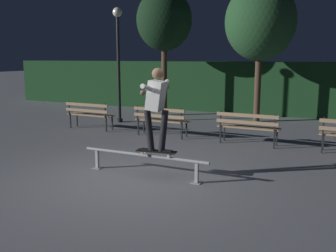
{
  "coord_description": "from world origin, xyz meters",
  "views": [
    {
      "loc": [
        3.49,
        -5.93,
        2.27
      ],
      "look_at": [
        0.14,
        1.09,
        0.85
      ],
      "focal_mm": 40.67,
      "sensor_mm": 36.0,
      "label": 1
    }
  ],
  "objects_px": {
    "skateboard": "(156,152)",
    "tree_behind_benches": "(260,22)",
    "grind_rail": "(144,159)",
    "lamp_post_left": "(118,50)",
    "park_bench_leftmost": "(89,113)",
    "skateboarder": "(156,102)",
    "park_bench_right_center": "(248,125)",
    "tree_far_left": "(164,21)",
    "park_bench_left_center": "(161,118)"
  },
  "relations": [
    {
      "from": "skateboarder",
      "to": "park_bench_leftmost",
      "type": "xyz_separation_m",
      "value": [
        -4.14,
        3.39,
        -0.9
      ]
    },
    {
      "from": "skateboard",
      "to": "tree_far_left",
      "type": "bearing_deg",
      "value": 114.98
    },
    {
      "from": "skateboard",
      "to": "tree_behind_benches",
      "type": "height_order",
      "value": "tree_behind_benches"
    },
    {
      "from": "park_bench_left_center",
      "to": "lamp_post_left",
      "type": "height_order",
      "value": "lamp_post_left"
    },
    {
      "from": "skateboarder",
      "to": "park_bench_left_center",
      "type": "bearing_deg",
      "value": 115.45
    },
    {
      "from": "skateboarder",
      "to": "park_bench_right_center",
      "type": "relative_size",
      "value": 0.97
    },
    {
      "from": "tree_far_left",
      "to": "tree_behind_benches",
      "type": "bearing_deg",
      "value": 0.84
    },
    {
      "from": "park_bench_left_center",
      "to": "lamp_post_left",
      "type": "distance_m",
      "value": 3.48
    },
    {
      "from": "skateboard",
      "to": "park_bench_leftmost",
      "type": "bearing_deg",
      "value": 140.62
    },
    {
      "from": "grind_rail",
      "to": "lamp_post_left",
      "type": "height_order",
      "value": "lamp_post_left"
    },
    {
      "from": "skateboard",
      "to": "park_bench_leftmost",
      "type": "distance_m",
      "value": 5.35
    },
    {
      "from": "grind_rail",
      "to": "tree_behind_benches",
      "type": "bearing_deg",
      "value": 85.37
    },
    {
      "from": "skateboard",
      "to": "tree_behind_benches",
      "type": "bearing_deg",
      "value": 87.57
    },
    {
      "from": "skateboard",
      "to": "skateboarder",
      "type": "bearing_deg",
      "value": 7.54
    },
    {
      "from": "grind_rail",
      "to": "park_bench_right_center",
      "type": "relative_size",
      "value": 1.66
    },
    {
      "from": "skateboarder",
      "to": "park_bench_left_center",
      "type": "relative_size",
      "value": 0.97
    },
    {
      "from": "grind_rail",
      "to": "lamp_post_left",
      "type": "relative_size",
      "value": 0.69
    },
    {
      "from": "park_bench_leftmost",
      "to": "tree_far_left",
      "type": "xyz_separation_m",
      "value": [
        0.83,
        3.7,
        3.07
      ]
    },
    {
      "from": "skateboarder",
      "to": "lamp_post_left",
      "type": "relative_size",
      "value": 0.4
    },
    {
      "from": "park_bench_leftmost",
      "to": "grind_rail",
      "type": "bearing_deg",
      "value": -41.33
    },
    {
      "from": "grind_rail",
      "to": "park_bench_right_center",
      "type": "xyz_separation_m",
      "value": [
        1.19,
        3.39,
        0.21
      ]
    },
    {
      "from": "skateboarder",
      "to": "tree_far_left",
      "type": "relative_size",
      "value": 0.33
    },
    {
      "from": "park_bench_left_center",
      "to": "lamp_post_left",
      "type": "relative_size",
      "value": 0.41
    },
    {
      "from": "park_bench_leftmost",
      "to": "skateboarder",
      "type": "bearing_deg",
      "value": -39.36
    },
    {
      "from": "grind_rail",
      "to": "skateboard",
      "type": "bearing_deg",
      "value": 0.0
    },
    {
      "from": "lamp_post_left",
      "to": "tree_far_left",
      "type": "bearing_deg",
      "value": 71.29
    },
    {
      "from": "lamp_post_left",
      "to": "grind_rail",
      "type": "bearing_deg",
      "value": -53.07
    },
    {
      "from": "park_bench_leftmost",
      "to": "lamp_post_left",
      "type": "xyz_separation_m",
      "value": [
        0.11,
        1.59,
        1.94
      ]
    },
    {
      "from": "park_bench_left_center",
      "to": "tree_far_left",
      "type": "xyz_separation_m",
      "value": [
        -1.7,
        3.7,
        3.07
      ]
    },
    {
      "from": "tree_far_left",
      "to": "park_bench_right_center",
      "type": "bearing_deg",
      "value": -41.29
    },
    {
      "from": "skateboarder",
      "to": "park_bench_right_center",
      "type": "bearing_deg",
      "value": 75.01
    },
    {
      "from": "park_bench_leftmost",
      "to": "park_bench_left_center",
      "type": "distance_m",
      "value": 2.52
    },
    {
      "from": "skateboarder",
      "to": "park_bench_right_center",
      "type": "distance_m",
      "value": 3.62
    },
    {
      "from": "skateboarder",
      "to": "tree_behind_benches",
      "type": "distance_m",
      "value": 7.43
    },
    {
      "from": "grind_rail",
      "to": "skateboard",
      "type": "xyz_separation_m",
      "value": [
        0.28,
        0.0,
        0.17
      ]
    },
    {
      "from": "park_bench_left_center",
      "to": "park_bench_right_center",
      "type": "relative_size",
      "value": 1.0
    },
    {
      "from": "skateboarder",
      "to": "park_bench_leftmost",
      "type": "relative_size",
      "value": 0.97
    },
    {
      "from": "grind_rail",
      "to": "tree_far_left",
      "type": "bearing_deg",
      "value": 113.13
    },
    {
      "from": "skateboarder",
      "to": "park_bench_leftmost",
      "type": "distance_m",
      "value": 5.42
    },
    {
      "from": "skateboarder",
      "to": "park_bench_left_center",
      "type": "distance_m",
      "value": 3.86
    },
    {
      "from": "grind_rail",
      "to": "park_bench_leftmost",
      "type": "relative_size",
      "value": 1.66
    },
    {
      "from": "grind_rail",
      "to": "tree_far_left",
      "type": "distance_m",
      "value": 8.38
    },
    {
      "from": "grind_rail",
      "to": "tree_behind_benches",
      "type": "relative_size",
      "value": 0.56
    },
    {
      "from": "skateboard",
      "to": "skateboarder",
      "type": "xyz_separation_m",
      "value": [
        0.0,
        0.0,
        0.94
      ]
    },
    {
      "from": "tree_behind_benches",
      "to": "lamp_post_left",
      "type": "distance_m",
      "value": 4.93
    },
    {
      "from": "grind_rail",
      "to": "tree_far_left",
      "type": "xyz_separation_m",
      "value": [
        -3.03,
        7.09,
        3.28
      ]
    },
    {
      "from": "park_bench_leftmost",
      "to": "park_bench_left_center",
      "type": "xyz_separation_m",
      "value": [
        2.52,
        0.0,
        0.0
      ]
    },
    {
      "from": "grind_rail",
      "to": "park_bench_leftmost",
      "type": "xyz_separation_m",
      "value": [
        -3.86,
        3.39,
        0.21
      ]
    },
    {
      "from": "grind_rail",
      "to": "skateboard",
      "type": "height_order",
      "value": "skateboard"
    },
    {
      "from": "park_bench_right_center",
      "to": "tree_far_left",
      "type": "bearing_deg",
      "value": 138.71
    }
  ]
}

